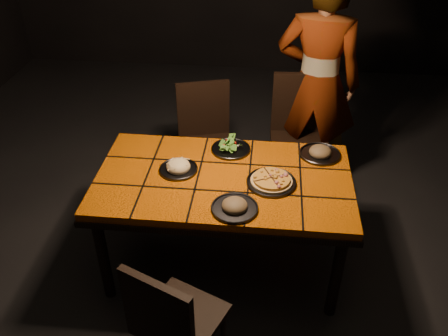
# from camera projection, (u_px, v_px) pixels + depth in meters

# --- Properties ---
(room_shell) EXTENTS (6.04, 7.04, 3.08)m
(room_shell) POSITION_uv_depth(u_px,v_px,m) (224.00, 64.00, 2.54)
(room_shell) COLOR black
(room_shell) RESTS_ON ground
(dining_table) EXTENTS (1.62, 0.92, 0.75)m
(dining_table) POSITION_uv_depth(u_px,v_px,m) (224.00, 187.00, 3.01)
(dining_table) COLOR #D56006
(dining_table) RESTS_ON ground
(chair_near) EXTENTS (0.52, 0.52, 0.87)m
(chair_near) POSITION_uv_depth(u_px,v_px,m) (172.00, 320.00, 2.39)
(chair_near) COLOR black
(chair_near) RESTS_ON ground
(chair_far_left) EXTENTS (0.53, 0.53, 0.94)m
(chair_far_left) POSITION_uv_depth(u_px,v_px,m) (206.00, 133.00, 3.82)
(chair_far_left) COLOR black
(chair_far_left) RESTS_ON ground
(chair_far_right) EXTENTS (0.48, 0.48, 1.01)m
(chair_far_right) POSITION_uv_depth(u_px,v_px,m) (300.00, 129.00, 3.79)
(chair_far_right) COLOR black
(chair_far_right) RESTS_ON ground
(diner) EXTENTS (0.73, 0.55, 1.83)m
(diner) POSITION_uv_depth(u_px,v_px,m) (317.00, 84.00, 3.71)
(diner) COLOR brown
(diner) RESTS_ON ground
(plate_pizza) EXTENTS (0.34, 0.34, 0.04)m
(plate_pizza) POSITION_uv_depth(u_px,v_px,m) (271.00, 181.00, 2.90)
(plate_pizza) COLOR #37373C
(plate_pizza) RESTS_ON dining_table
(plate_pasta) EXTENTS (0.25, 0.25, 0.08)m
(plate_pasta) POSITION_uv_depth(u_px,v_px,m) (178.00, 168.00, 3.01)
(plate_pasta) COLOR #37373C
(plate_pasta) RESTS_ON dining_table
(plate_salad) EXTENTS (0.27, 0.27, 0.07)m
(plate_salad) POSITION_uv_depth(u_px,v_px,m) (231.00, 147.00, 3.21)
(plate_salad) COLOR #37373C
(plate_salad) RESTS_ON dining_table
(plate_mushroom_a) EXTENTS (0.27, 0.27, 0.09)m
(plate_mushroom_a) POSITION_uv_depth(u_px,v_px,m) (235.00, 206.00, 2.69)
(plate_mushroom_a) COLOR #37373C
(plate_mushroom_a) RESTS_ON dining_table
(plate_mushroom_b) EXTENTS (0.27, 0.27, 0.09)m
(plate_mushroom_b) POSITION_uv_depth(u_px,v_px,m) (320.00, 152.00, 3.16)
(plate_mushroom_b) COLOR #37373C
(plate_mushroom_b) RESTS_ON dining_table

